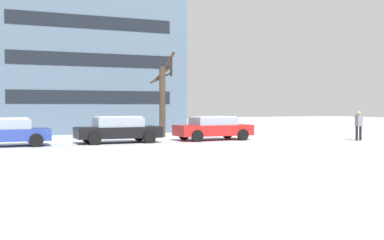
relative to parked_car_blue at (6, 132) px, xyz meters
The scene contains 8 objects.
ground_plane 8.90m from the parked_car_blue, 76.98° to the right, with size 120.00×120.00×0.00m, color white.
road_surface 5.59m from the parked_car_blue, 68.86° to the right, with size 80.00×8.94×0.00m.
parked_car_blue is the anchor object (origin of this frame).
parked_car_black 5.50m from the parked_car_blue, ahead, with size 4.46×2.14×1.40m.
parked_car_red 11.00m from the parked_car_blue, ahead, with size 4.41×2.18×1.36m.
pedestrian_crossing 18.72m from the parked_car_blue, 10.01° to the right, with size 0.49×0.45×1.67m.
tree_far_left 10.14m from the parked_car_blue, 22.50° to the left, with size 1.45×1.64×5.39m.
building_far_left 15.00m from the parked_car_blue, 67.05° to the left, with size 13.96×10.03×10.36m.
Camera 1 is at (-2.00, -15.17, 1.91)m, focal length 43.28 mm.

